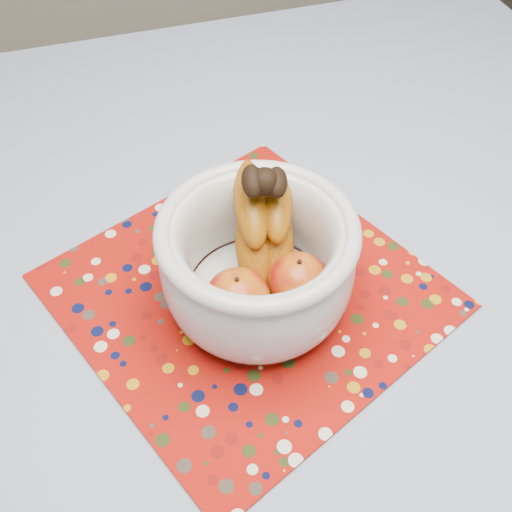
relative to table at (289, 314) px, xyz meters
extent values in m
plane|color=#2D2826|center=(0.00, 0.00, -0.67)|extent=(4.00, 4.00, 0.00)
cube|color=brown|center=(0.00, 0.00, 0.06)|extent=(1.20, 1.20, 0.04)
cylinder|color=brown|center=(0.53, 0.53, -0.32)|extent=(0.06, 0.06, 0.71)
cube|color=slate|center=(0.00, 0.00, 0.08)|extent=(1.32, 1.32, 0.01)
cube|color=#910E07|center=(-0.06, -0.01, 0.09)|extent=(0.53, 0.53, 0.00)
cylinder|color=silver|center=(-0.06, -0.03, 0.10)|extent=(0.11, 0.11, 0.01)
cylinder|color=silver|center=(-0.06, -0.03, 0.11)|extent=(0.16, 0.16, 0.01)
torus|color=silver|center=(-0.06, -0.03, 0.22)|extent=(0.22, 0.22, 0.02)
ellipsoid|color=maroon|center=(-0.09, -0.06, 0.15)|extent=(0.07, 0.07, 0.07)
ellipsoid|color=maroon|center=(-0.02, -0.06, 0.14)|extent=(0.07, 0.07, 0.06)
sphere|color=black|center=(-0.03, 0.01, 0.24)|extent=(0.03, 0.03, 0.03)
camera|label=1|loc=(-0.19, -0.45, 0.67)|focal=42.00mm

